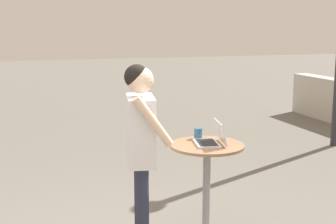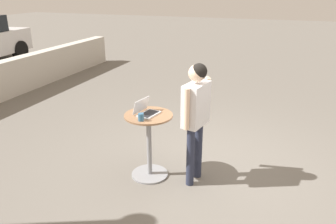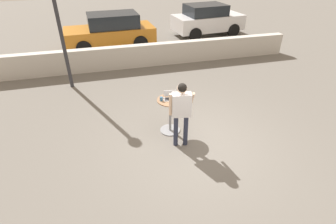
{
  "view_description": "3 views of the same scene",
  "coord_description": "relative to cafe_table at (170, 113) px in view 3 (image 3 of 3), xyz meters",
  "views": [
    {
      "loc": [
        3.32,
        -0.82,
        2.02
      ],
      "look_at": [
        -0.64,
        0.48,
        1.24
      ],
      "focal_mm": 50.0,
      "sensor_mm": 36.0,
      "label": 1
    },
    {
      "loc": [
        -4.3,
        -0.9,
        2.61
      ],
      "look_at": [
        -0.69,
        0.43,
        1.12
      ],
      "focal_mm": 35.0,
      "sensor_mm": 36.0,
      "label": 2
    },
    {
      "loc": [
        -2.02,
        -4.76,
        4.17
      ],
      "look_at": [
        -0.67,
        0.27,
        0.94
      ],
      "focal_mm": 28.0,
      "sensor_mm": 36.0,
      "label": 3
    }
  ],
  "objects": [
    {
      "name": "street_lamp",
      "position": [
        -2.67,
        3.49,
        2.14
      ],
      "size": [
        0.32,
        0.32,
        4.16
      ],
      "color": "#2D2D33",
      "rests_on": "ground_plane"
    },
    {
      "name": "pavement_kerb",
      "position": [
        0.47,
        4.77,
        -0.11
      ],
      "size": [
        12.25,
        0.35,
        0.9
      ],
      "color": "beige",
      "rests_on": "ground_plane"
    },
    {
      "name": "coffee_mug",
      "position": [
        -0.23,
        0.0,
        0.44
      ],
      "size": [
        0.11,
        0.08,
        0.1
      ],
      "color": "#336084",
      "rests_on": "cafe_table"
    },
    {
      "name": "standing_person",
      "position": [
        0.09,
        -0.65,
        0.53
      ],
      "size": [
        0.62,
        0.35,
        1.71
      ],
      "color": "#282D42",
      "rests_on": "ground_plane"
    },
    {
      "name": "laptop",
      "position": [
        0.01,
        0.04,
        0.44
      ],
      "size": [
        0.37,
        0.32,
        0.21
      ],
      "color": "silver",
      "rests_on": "cafe_table"
    },
    {
      "name": "parked_car_near_street",
      "position": [
        -0.9,
        7.62,
        0.26
      ],
      "size": [
        4.33,
        2.12,
        1.62
      ],
      "color": "#B76B19",
      "rests_on": "ground_plane"
    },
    {
      "name": "parked_car_further_down",
      "position": [
        4.49,
        8.49,
        0.29
      ],
      "size": [
        3.99,
        2.23,
        1.66
      ],
      "color": "silver",
      "rests_on": "ground_plane"
    },
    {
      "name": "ground_plane",
      "position": [
        0.47,
        -0.8,
        -0.56
      ],
      "size": [
        50.0,
        50.0,
        0.0
      ],
      "primitive_type": "plane",
      "color": "slate"
    },
    {
      "name": "cafe_table",
      "position": [
        0.0,
        0.0,
        0.0
      ],
      "size": [
        0.67,
        0.67,
        0.96
      ],
      "color": "gray",
      "rests_on": "ground_plane"
    }
  ]
}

